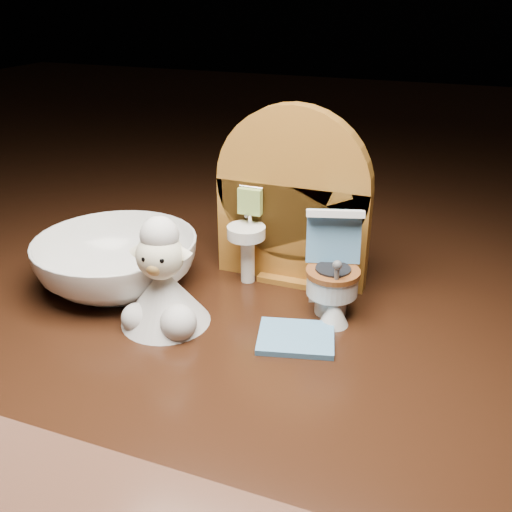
{
  "coord_description": "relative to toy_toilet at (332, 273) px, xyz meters",
  "views": [
    {
      "loc": [
        0.13,
        -0.36,
        0.23
      ],
      "look_at": [
        -0.01,
        0.01,
        0.05
      ],
      "focal_mm": 40.0,
      "sensor_mm": 36.0,
      "label": 1
    }
  ],
  "objects": [
    {
      "name": "toy_toilet",
      "position": [
        0.0,
        0.0,
        0.0
      ],
      "size": [
        0.05,
        0.06,
        0.08
      ],
      "rotation": [
        0.0,
        0.0,
        0.29
      ],
      "color": "white",
      "rests_on": "ground"
    },
    {
      "name": "bath_mat",
      "position": [
        -0.01,
        -0.05,
        -0.03
      ],
      "size": [
        0.06,
        0.06,
        0.0
      ],
      "primitive_type": "cube",
      "rotation": [
        0.0,
        0.0,
        0.25
      ],
      "color": "#5790C0",
      "rests_on": "ground"
    },
    {
      "name": "toilet_brush",
      "position": [
        0.01,
        -0.02,
        -0.02
      ],
      "size": [
        0.02,
        0.02,
        0.05
      ],
      "color": "white",
      "rests_on": "ground"
    },
    {
      "name": "backdrop_panel",
      "position": [
        -0.05,
        0.04,
        0.04
      ],
      "size": [
        0.13,
        0.05,
        0.15
      ],
      "color": "#9E6321",
      "rests_on": "ground"
    },
    {
      "name": "ceramic_bowl",
      "position": [
        -0.18,
        -0.03,
        -0.01
      ],
      "size": [
        0.17,
        0.17,
        0.04
      ],
      "primitive_type": "imported",
      "rotation": [
        0.0,
        0.0,
        0.3
      ],
      "color": "white",
      "rests_on": "ground"
    },
    {
      "name": "plush_lamb",
      "position": [
        -0.11,
        -0.07,
        0.0
      ],
      "size": [
        0.07,
        0.07,
        0.09
      ],
      "rotation": [
        0.0,
        0.0,
        0.19
      ],
      "color": "silver",
      "rests_on": "ground"
    }
  ]
}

